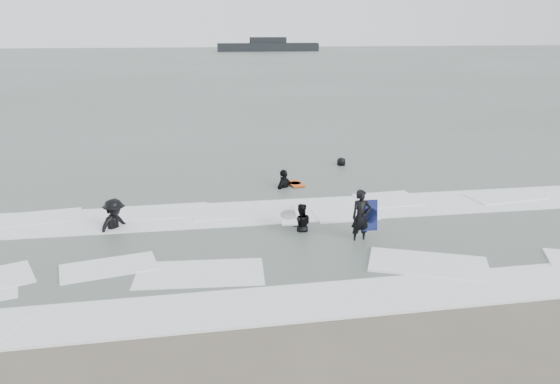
{
  "coord_description": "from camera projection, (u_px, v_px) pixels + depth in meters",
  "views": [
    {
      "loc": [
        -2.78,
        -12.14,
        6.41
      ],
      "look_at": [
        0.0,
        5.0,
        1.1
      ],
      "focal_mm": 35.0,
      "sensor_mm": 36.0,
      "label": 1
    }
  ],
  "objects": [
    {
      "name": "ground",
      "position": [
        312.0,
        291.0,
        13.76
      ],
      "size": [
        320.0,
        320.0,
        0.0
      ],
      "primitive_type": "plane",
      "color": "brown",
      "rests_on": "ground"
    },
    {
      "name": "surfer_breaker",
      "position": [
        116.0,
        231.0,
        17.79
      ],
      "size": [
        1.36,
        1.42,
        1.93
      ],
      "primitive_type": "imported",
      "rotation": [
        0.0,
        0.0,
        0.86
      ],
      "color": "black",
      "rests_on": "ground"
    },
    {
      "name": "surfer_right_far",
      "position": [
        341.0,
        166.0,
        25.91
      ],
      "size": [
        0.88,
        0.71,
        1.57
      ],
      "primitive_type": "imported",
      "rotation": [
        0.0,
        0.0,
        -2.84
      ],
      "color": "black",
      "rests_on": "ground"
    },
    {
      "name": "surfer_centre",
      "position": [
        360.0,
        242.0,
        16.86
      ],
      "size": [
        0.66,
        0.48,
        1.7
      ],
      "primitive_type": "imported",
      "rotation": [
        0.0,
        0.0,
        0.12
      ],
      "color": "black",
      "rests_on": "ground"
    },
    {
      "name": "surfer_right_near",
      "position": [
        284.0,
        188.0,
        22.45
      ],
      "size": [
        1.12,
        1.16,
        1.94
      ],
      "primitive_type": "imported",
      "rotation": [
        0.0,
        0.0,
        -2.31
      ],
      "color": "black",
      "rests_on": "ground"
    },
    {
      "name": "surf_foam",
      "position": [
        287.0,
        236.0,
        17.24
      ],
      "size": [
        30.03,
        9.06,
        0.09
      ],
      "color": "white",
      "rests_on": "ground"
    },
    {
      "name": "sea",
      "position": [
        207.0,
        66.0,
        89.25
      ],
      "size": [
        320.0,
        320.0,
        0.0
      ],
      "primitive_type": "plane",
      "color": "#47544C",
      "rests_on": "ground"
    },
    {
      "name": "bodyboards",
      "position": [
        314.0,
        203.0,
        19.01
      ],
      "size": [
        2.83,
        6.92,
        1.25
      ],
      "color": "#0E1544",
      "rests_on": "ground"
    },
    {
      "name": "surfer_wading",
      "position": [
        301.0,
        231.0,
        17.72
      ],
      "size": [
        0.78,
        0.64,
        1.5
      ],
      "primitive_type": "imported",
      "rotation": [
        0.0,
        0.0,
        3.04
      ],
      "color": "black",
      "rests_on": "ground"
    },
    {
      "name": "vessel_horizon",
      "position": [
        268.0,
        46.0,
        139.79
      ],
      "size": [
        25.74,
        4.6,
        3.49
      ],
      "color": "black",
      "rests_on": "ground"
    }
  ]
}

